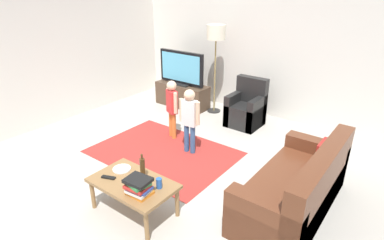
% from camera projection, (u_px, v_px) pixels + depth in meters
% --- Properties ---
extents(ground, '(7.80, 7.80, 0.00)m').
position_uv_depth(ground, '(167.00, 175.00, 4.53)').
color(ground, '#B2ADA3').
extents(wall_back, '(6.00, 0.12, 2.70)m').
position_uv_depth(wall_back, '(267.00, 48.00, 6.18)').
color(wall_back, silver).
rests_on(wall_back, ground).
extents(wall_left, '(0.12, 6.00, 2.70)m').
position_uv_depth(wall_left, '(37.00, 54.00, 5.65)').
color(wall_left, silver).
rests_on(wall_left, ground).
extents(area_rug, '(2.20, 1.60, 0.01)m').
position_uv_depth(area_rug, '(163.00, 152.00, 5.13)').
color(area_rug, '#9E2D28').
rests_on(area_rug, ground).
extents(tv_stand, '(1.20, 0.44, 0.50)m').
position_uv_depth(tv_stand, '(182.00, 95.00, 6.97)').
color(tv_stand, '#4C3828').
rests_on(tv_stand, ground).
extents(tv, '(1.10, 0.28, 0.71)m').
position_uv_depth(tv, '(181.00, 68.00, 6.72)').
color(tv, black).
rests_on(tv, tv_stand).
extents(couch, '(0.80, 1.80, 0.86)m').
position_uv_depth(couch, '(299.00, 190.00, 3.72)').
color(couch, brown).
rests_on(couch, ground).
extents(armchair, '(0.60, 0.60, 0.90)m').
position_uv_depth(armchair, '(247.00, 110.00, 6.03)').
color(armchair, black).
rests_on(armchair, ground).
extents(floor_lamp, '(0.36, 0.36, 1.78)m').
position_uv_depth(floor_lamp, '(216.00, 37.00, 6.16)').
color(floor_lamp, '#262626').
rests_on(floor_lamp, ground).
extents(child_near_tv, '(0.32, 0.20, 1.03)m').
position_uv_depth(child_near_tv, '(172.00, 104.00, 5.40)').
color(child_near_tv, orange).
rests_on(child_near_tv, ground).
extents(child_center, '(0.35, 0.17, 1.05)m').
position_uv_depth(child_center, '(190.00, 116.00, 4.90)').
color(child_center, '#33598C').
rests_on(child_center, ground).
extents(coffee_table, '(1.00, 0.60, 0.42)m').
position_uv_depth(coffee_table, '(133.00, 185.00, 3.67)').
color(coffee_table, olive).
rests_on(coffee_table, ground).
extents(book_stack, '(0.29, 0.24, 0.20)m').
position_uv_depth(book_stack, '(138.00, 186.00, 3.40)').
color(book_stack, orange).
rests_on(book_stack, coffee_table).
extents(bottle, '(0.06, 0.06, 0.33)m').
position_uv_depth(bottle, '(143.00, 168.00, 3.65)').
color(bottle, '#4C3319').
rests_on(bottle, coffee_table).
extents(tv_remote, '(0.18, 0.11, 0.02)m').
position_uv_depth(tv_remote, '(108.00, 177.00, 3.71)').
color(tv_remote, black).
rests_on(tv_remote, coffee_table).
extents(soda_can, '(0.07, 0.07, 0.12)m').
position_uv_depth(soda_can, '(159.00, 183.00, 3.52)').
color(soda_can, '#2659B2').
rests_on(soda_can, coffee_table).
extents(plate, '(0.22, 0.22, 0.02)m').
position_uv_depth(plate, '(122.00, 169.00, 3.89)').
color(plate, white).
rests_on(plate, coffee_table).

